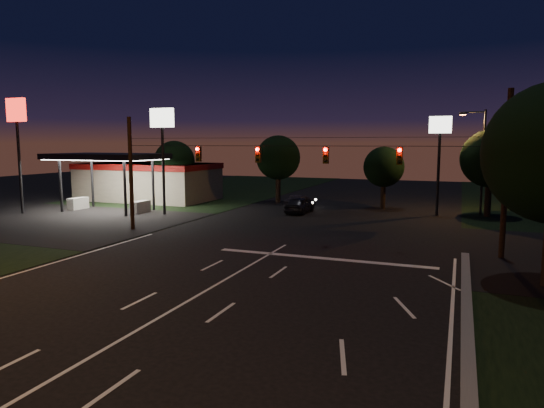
% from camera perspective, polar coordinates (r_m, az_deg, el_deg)
% --- Properties ---
extents(ground, '(140.00, 140.00, 0.00)m').
position_cam_1_polar(ground, '(17.60, -14.45, -13.57)').
color(ground, black).
rests_on(ground, ground).
extents(cross_street_left, '(20.00, 16.00, 0.02)m').
position_cam_1_polar(cross_street_left, '(42.21, -23.89, -1.85)').
color(cross_street_left, black).
rests_on(cross_street_left, ground).
extents(stop_bar, '(12.00, 0.50, 0.01)m').
position_cam_1_polar(stop_bar, '(26.42, 5.91, -6.35)').
color(stop_bar, silver).
rests_on(stop_bar, ground).
extents(utility_pole_right, '(0.30, 0.30, 9.00)m').
position_cam_1_polar(utility_pole_right, '(29.04, 25.34, -5.79)').
color(utility_pole_right, black).
rests_on(utility_pole_right, ground).
extents(utility_pole_left, '(0.28, 0.28, 8.00)m').
position_cam_1_polar(utility_pole_left, '(36.22, -16.04, -2.92)').
color(utility_pole_left, black).
rests_on(utility_pole_left, ground).
extents(signal_span, '(24.00, 0.40, 1.56)m').
position_cam_1_polar(signal_span, '(29.90, 2.25, 5.89)').
color(signal_span, black).
rests_on(signal_span, ground).
extents(gas_station, '(14.20, 16.10, 5.25)m').
position_cam_1_polar(gas_station, '(54.06, -14.58, 2.92)').
color(gas_station, gray).
rests_on(gas_station, ground).
extents(pole_sign_left_near, '(2.20, 0.30, 9.10)m').
position_cam_1_polar(pole_sign_left_near, '(42.55, -12.78, 8.09)').
color(pole_sign_left_near, black).
rests_on(pole_sign_left_near, ground).
extents(pole_sign_left_far, '(2.00, 0.30, 10.00)m').
position_cam_1_polar(pole_sign_left_far, '(47.54, -27.80, 8.10)').
color(pole_sign_left_far, black).
rests_on(pole_sign_left_far, ground).
extents(pole_sign_right, '(1.80, 0.30, 8.40)m').
position_cam_1_polar(pole_sign_right, '(43.32, 19.12, 6.87)').
color(pole_sign_right, black).
rests_on(pole_sign_right, ground).
extents(street_light_right_far, '(2.20, 0.35, 9.00)m').
position_cam_1_polar(street_light_right_far, '(45.32, 23.28, 5.42)').
color(street_light_right_far, black).
rests_on(street_light_right_far, ground).
extents(tree_far_a, '(4.20, 4.20, 6.42)m').
position_cam_1_polar(tree_far_a, '(51.55, -11.31, 4.91)').
color(tree_far_a, black).
rests_on(tree_far_a, ground).
extents(tree_far_b, '(4.60, 4.60, 6.98)m').
position_cam_1_polar(tree_far_b, '(50.65, 0.80, 5.41)').
color(tree_far_b, black).
rests_on(tree_far_b, ground).
extents(tree_far_c, '(3.80, 3.80, 5.86)m').
position_cam_1_polar(tree_far_c, '(46.93, 13.06, 4.22)').
color(tree_far_c, black).
rests_on(tree_far_c, ground).
extents(tree_far_d, '(4.80, 4.80, 7.30)m').
position_cam_1_polar(tree_far_d, '(44.50, 24.30, 4.81)').
color(tree_far_d, black).
rests_on(tree_far_d, ground).
extents(car_oncoming_a, '(1.77, 4.28, 1.45)m').
position_cam_1_polar(car_oncoming_a, '(43.03, 3.23, -0.11)').
color(car_oncoming_a, black).
rests_on(car_oncoming_a, ground).
extents(car_oncoming_b, '(2.13, 3.99, 1.25)m').
position_cam_1_polar(car_oncoming_b, '(46.04, 3.30, 0.24)').
color(car_oncoming_b, black).
rests_on(car_oncoming_b, ground).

